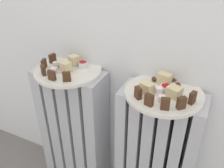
{
  "coord_description": "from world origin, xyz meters",
  "views": [
    {
      "loc": [
        0.33,
        -0.42,
        1.09
      ],
      "look_at": [
        0.0,
        0.28,
        0.63
      ],
      "focal_mm": 38.0,
      "sensor_mm": 36.0,
      "label": 1
    }
  ],
  "objects_px": {
    "plate_left": "(68,70)",
    "plate_right": "(164,93)",
    "radiator_right": "(155,159)",
    "jam_bowl_right": "(166,88)",
    "radiator_left": "(75,131)",
    "jam_bowl_left": "(83,64)",
    "fork": "(69,70)"
  },
  "relations": [
    {
      "from": "radiator_left",
      "to": "jam_bowl_left",
      "type": "relative_size",
      "value": 16.75
    },
    {
      "from": "radiator_right",
      "to": "jam_bowl_right",
      "type": "relative_size",
      "value": 15.01
    },
    {
      "from": "radiator_right",
      "to": "jam_bowl_right",
      "type": "xyz_separation_m",
      "value": [
        0.01,
        0.01,
        0.35
      ]
    },
    {
      "from": "jam_bowl_right",
      "to": "fork",
      "type": "height_order",
      "value": "jam_bowl_right"
    },
    {
      "from": "radiator_left",
      "to": "radiator_right",
      "type": "height_order",
      "value": "same"
    },
    {
      "from": "plate_left",
      "to": "jam_bowl_left",
      "type": "relative_size",
      "value": 7.21
    },
    {
      "from": "jam_bowl_right",
      "to": "plate_left",
      "type": "bearing_deg",
      "value": -178.89
    },
    {
      "from": "radiator_right",
      "to": "fork",
      "type": "height_order",
      "value": "fork"
    },
    {
      "from": "plate_left",
      "to": "plate_right",
      "type": "distance_m",
      "value": 0.4
    },
    {
      "from": "jam_bowl_left",
      "to": "radiator_right",
      "type": "bearing_deg",
      "value": -6.61
    },
    {
      "from": "plate_left",
      "to": "plate_right",
      "type": "xyz_separation_m",
      "value": [
        0.4,
        0.0,
        0.0
      ]
    },
    {
      "from": "jam_bowl_right",
      "to": "fork",
      "type": "distance_m",
      "value": 0.39
    },
    {
      "from": "radiator_right",
      "to": "jam_bowl_right",
      "type": "bearing_deg",
      "value": 56.83
    },
    {
      "from": "plate_right",
      "to": "jam_bowl_left",
      "type": "bearing_deg",
      "value": 173.39
    },
    {
      "from": "radiator_left",
      "to": "jam_bowl_right",
      "type": "xyz_separation_m",
      "value": [
        0.4,
        0.01,
        0.35
      ]
    },
    {
      "from": "radiator_right",
      "to": "plate_right",
      "type": "xyz_separation_m",
      "value": [
        -0.0,
        -0.0,
        0.33
      ]
    },
    {
      "from": "jam_bowl_right",
      "to": "fork",
      "type": "bearing_deg",
      "value": -177.62
    },
    {
      "from": "plate_left",
      "to": "jam_bowl_right",
      "type": "distance_m",
      "value": 0.4
    },
    {
      "from": "plate_right",
      "to": "jam_bowl_right",
      "type": "xyz_separation_m",
      "value": [
        0.01,
        0.01,
        0.02
      ]
    },
    {
      "from": "radiator_right",
      "to": "plate_right",
      "type": "height_order",
      "value": "plate_right"
    },
    {
      "from": "plate_left",
      "to": "plate_right",
      "type": "relative_size",
      "value": 1.0
    },
    {
      "from": "jam_bowl_left",
      "to": "fork",
      "type": "distance_m",
      "value": 0.06
    },
    {
      "from": "radiator_right",
      "to": "fork",
      "type": "xyz_separation_m",
      "value": [
        -0.39,
        -0.01,
        0.34
      ]
    },
    {
      "from": "jam_bowl_right",
      "to": "jam_bowl_left",
      "type": "bearing_deg",
      "value": 174.74
    },
    {
      "from": "jam_bowl_left",
      "to": "jam_bowl_right",
      "type": "distance_m",
      "value": 0.36
    },
    {
      "from": "plate_right",
      "to": "plate_left",
      "type": "bearing_deg",
      "value": 180.0
    },
    {
      "from": "jam_bowl_left",
      "to": "fork",
      "type": "height_order",
      "value": "jam_bowl_left"
    },
    {
      "from": "plate_right",
      "to": "fork",
      "type": "height_order",
      "value": "fork"
    },
    {
      "from": "jam_bowl_left",
      "to": "radiator_left",
      "type": "bearing_deg",
      "value": -139.52
    },
    {
      "from": "radiator_right",
      "to": "plate_right",
      "type": "bearing_deg",
      "value": -116.57
    },
    {
      "from": "plate_right",
      "to": "jam_bowl_left",
      "type": "relative_size",
      "value": 7.21
    },
    {
      "from": "radiator_left",
      "to": "jam_bowl_right",
      "type": "height_order",
      "value": "jam_bowl_right"
    }
  ]
}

